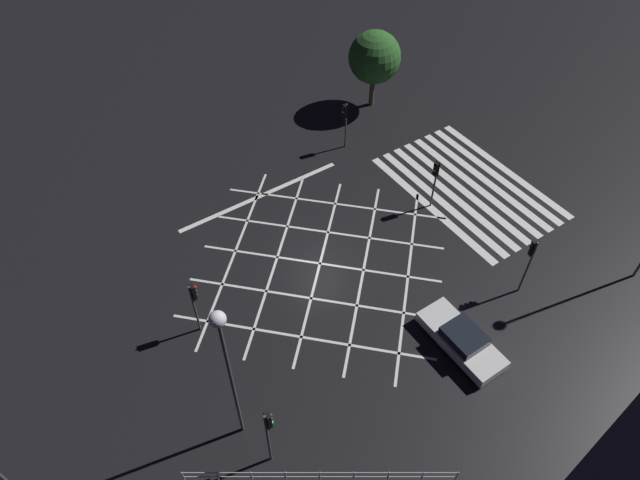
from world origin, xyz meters
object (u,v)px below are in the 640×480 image
traffic_light_nw_cross (269,428)px  street_tree_near (375,57)px  traffic_light_sw_main (530,256)px  traffic_light_median_north (194,299)px  waiting_car (462,339)px  traffic_light_se_cross (345,117)px  traffic_light_median_south (435,175)px  street_lamp_west (224,348)px

traffic_light_nw_cross → street_tree_near: size_ratio=0.71×
traffic_light_sw_main → traffic_light_nw_cross: bearing=91.9°
traffic_light_sw_main → street_tree_near: 18.27m
traffic_light_median_north → waiting_car: 12.85m
traffic_light_sw_main → traffic_light_nw_cross: size_ratio=0.94×
traffic_light_sw_main → waiting_car: (-0.88, 4.93, -2.10)m
street_tree_near → traffic_light_median_north: bearing=119.8°
traffic_light_median_north → waiting_car: traffic_light_median_north is taller
traffic_light_nw_cross → street_tree_near: 26.54m
traffic_light_se_cross → waiting_car: (-15.73, 4.32, -1.82)m
traffic_light_sw_main → traffic_light_median_south: size_ratio=1.10×
street_lamp_west → traffic_light_nw_cross: bearing=-165.6°
traffic_light_nw_cross → traffic_light_se_cross: size_ratio=1.19×
traffic_light_median_south → street_lamp_west: 17.67m
traffic_light_median_south → traffic_light_se_cross: traffic_light_median_south is taller
traffic_light_median_south → street_lamp_west: (-6.07, 16.06, 4.17)m
traffic_light_median_north → traffic_light_nw_cross: bearing=-92.9°
waiting_car → traffic_light_nw_cross: bearing=88.0°
traffic_light_median_north → street_tree_near: 21.70m
traffic_light_nw_cross → traffic_light_se_cross: traffic_light_nw_cross is taller
street_tree_near → waiting_car: bearing=154.6°
traffic_light_sw_main → street_lamp_west: bearing=85.3°
traffic_light_median_south → waiting_car: size_ratio=0.74×
traffic_light_median_south → street_tree_near: 11.13m
traffic_light_nw_cross → traffic_light_median_north: 7.57m
traffic_light_median_north → traffic_light_se_cross: traffic_light_median_north is taller
street_tree_near → traffic_light_median_south: bearing=161.1°
street_lamp_west → traffic_light_sw_main: bearing=-94.7°
traffic_light_median_south → traffic_light_se_cross: (7.50, 0.95, -0.04)m
traffic_light_se_cross → street_tree_near: 5.58m
traffic_light_nw_cross → street_lamp_west: size_ratio=0.46×
traffic_light_nw_cross → traffic_light_median_south: 17.47m
traffic_light_nw_cross → traffic_light_median_south: size_ratio=1.17×
traffic_light_sw_main → street_lamp_west: street_lamp_west is taller
traffic_light_se_cross → waiting_car: traffic_light_se_cross is taller
traffic_light_sw_main → traffic_light_median_north: 16.46m
traffic_light_median_north → street_tree_near: (10.76, -18.80, 1.30)m
traffic_light_sw_main → traffic_light_se_cross: traffic_light_sw_main is taller
traffic_light_median_south → waiting_car: bearing=57.3°
traffic_light_median_north → traffic_light_se_cross: (7.81, -14.26, -0.05)m
traffic_light_sw_main → traffic_light_median_north: bearing=64.7°
traffic_light_median_south → street_lamp_west: size_ratio=0.39×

